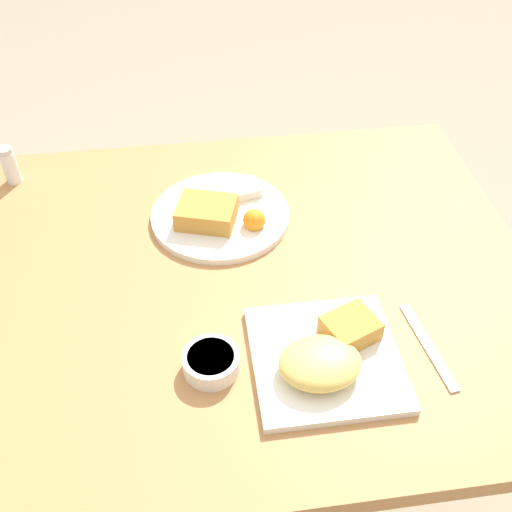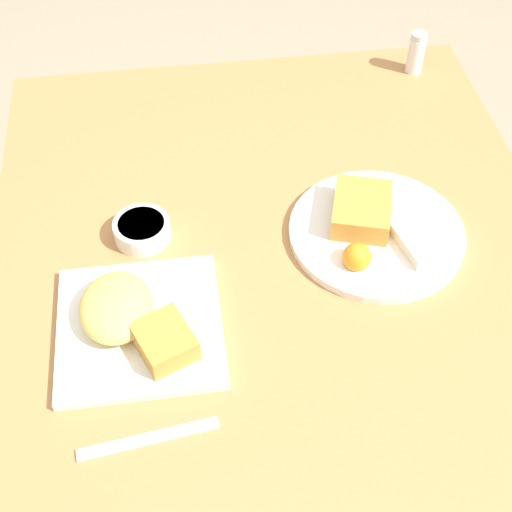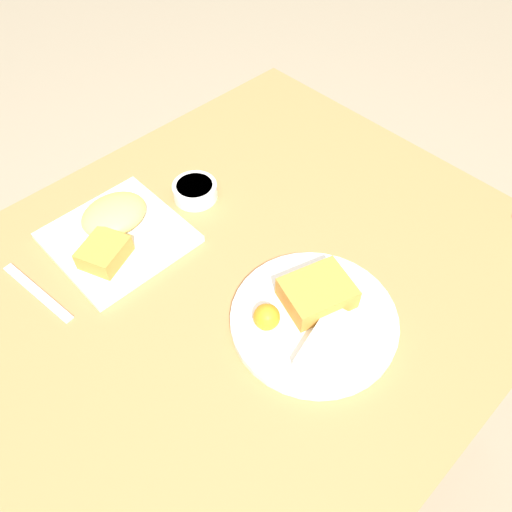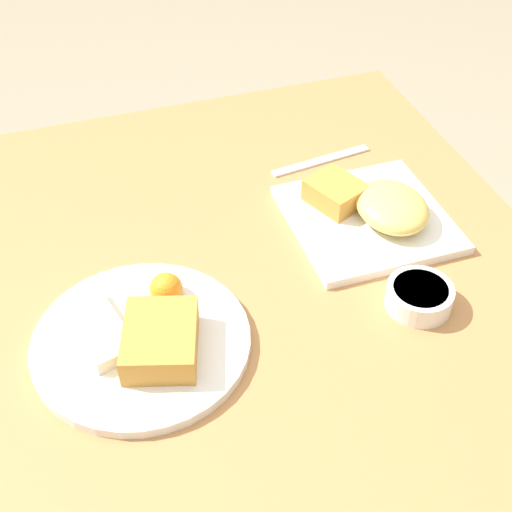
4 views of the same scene
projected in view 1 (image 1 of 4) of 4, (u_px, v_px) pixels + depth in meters
The scene contains 7 objects.
ground_plane at pixel (246, 472), 1.61m from camera, with size 8.00×8.00×0.00m, color gray.
dining_table at pixel (243, 303), 1.15m from camera, with size 1.07×0.89×0.76m.
plate_square_near at pixel (327, 356), 0.93m from camera, with size 0.23×0.23×0.06m.
plate_oval_far at pixel (220, 213), 1.19m from camera, with size 0.28×0.28×0.05m.
sauce_ramekin at pixel (211, 362), 0.92m from camera, with size 0.09×0.09×0.03m.
salt_shaker at pixel (10, 167), 1.27m from camera, with size 0.03×0.03×0.08m.
butter_knife at pixel (428, 346), 0.96m from camera, with size 0.04×0.18×0.00m.
Camera 1 is at (-0.08, -0.77, 1.53)m, focal length 42.00 mm.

